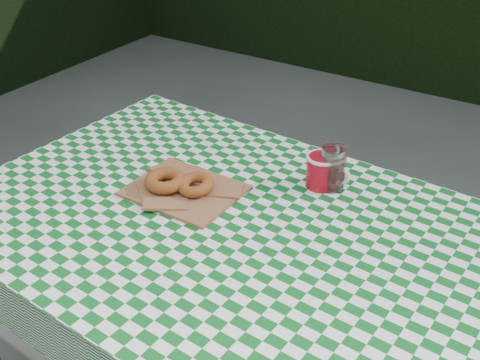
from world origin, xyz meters
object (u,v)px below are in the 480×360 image
at_px(table, 231,338).
at_px(coffee_mug, 321,171).
at_px(drinking_glass, 333,168).
at_px(paper_bag, 184,190).

height_order(table, coffee_mug, coffee_mug).
height_order(table, drinking_glass, drinking_glass).
bearing_deg(drinking_glass, coffee_mug, -168.37).
bearing_deg(paper_bag, drinking_glass, 35.60).
bearing_deg(drinking_glass, paper_bag, -144.40).
distance_m(coffee_mug, drinking_glass, 0.03).
distance_m(table, coffee_mug, 0.51).
height_order(paper_bag, coffee_mug, coffee_mug).
distance_m(table, drinking_glass, 0.53).
xyz_separation_m(coffee_mug, drinking_glass, (0.03, 0.01, 0.01)).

